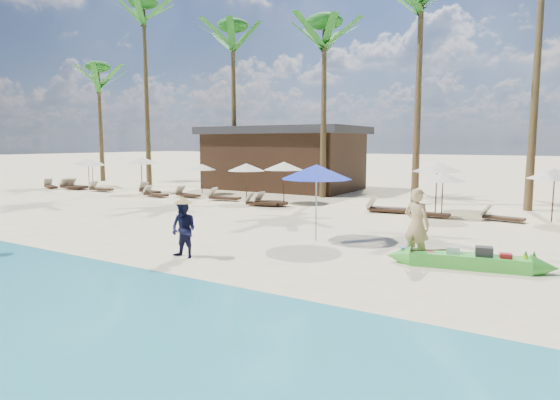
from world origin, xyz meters
The scene contains 35 objects.
ground centered at (0.00, 0.00, 0.00)m, with size 240.00×240.00×0.00m, color #F8EAB7.
wet_sand_strip centered at (0.00, -5.00, 0.00)m, with size 240.00×4.50×0.01m, color tan.
green_canoe centered at (6.79, 1.90, 0.20)m, with size 4.62×1.19×0.59m.
tourist centered at (5.42, 1.95, 1.00)m, with size 0.73×0.48×2.01m, color tan.
vendor_green centered at (-0.27, -1.04, 0.81)m, with size 0.78×0.61×1.61m, color #141437.
blue_umbrella centered at (1.87, 2.96, 2.28)m, with size 2.34×2.34×2.52m.
resort_parasol_0 centered at (-21.29, 11.63, 1.88)m, with size 2.02×2.02×2.08m.
lounger_0_left centered at (-22.23, 9.14, 0.20)m, with size 1.81×1.08×0.59m.
lounger_0_right centered at (-20.47, 10.06, 0.21)m, with size 1.88×0.59×0.64m.
resort_parasol_1 centered at (-19.73, 10.79, 1.81)m, with size 1.94×1.94×2.00m.
lounger_1_left centered at (-20.42, 9.51, 0.22)m, with size 1.98×0.69×0.66m.
lounger_1_right centered at (-17.51, 9.62, 0.20)m, with size 1.79×0.64×0.60m.
resort_parasol_2 centered at (-14.44, 10.46, 2.10)m, with size 2.26×2.26×2.33m.
lounger_2_left centered at (-13.67, 10.30, 0.21)m, with size 1.89×0.96×0.62m.
resort_parasol_3 centered at (-10.60, 11.86, 1.71)m, with size 1.84×1.84×1.89m.
lounger_3_left centered at (-12.01, 9.18, 0.19)m, with size 1.70×0.54×0.58m.
lounger_3_right centered at (-10.24, 10.04, 0.20)m, with size 1.79×0.75×0.59m.
resort_parasol_4 centered at (-5.93, 10.06, 1.90)m, with size 2.05×2.05×2.11m.
lounger_4_left centered at (-7.43, 9.90, 0.21)m, with size 1.93×0.88×0.63m.
lounger_4_right centered at (-4.09, 9.49, 0.20)m, with size 1.81×0.63×0.61m.
resort_parasol_5 centered at (-3.87, 10.58, 2.00)m, with size 2.15×2.15×2.22m.
lounger_5_left centered at (-4.35, 9.03, 0.20)m, with size 1.83×0.92×0.60m.
resort_parasol_6 centered at (3.80, 11.47, 2.12)m, with size 2.28×2.28×2.35m.
lounger_6_left centered at (1.75, 10.33, 0.22)m, with size 1.99×0.93×0.65m.
lounger_6_right centered at (1.82, 10.13, 0.19)m, with size 1.74×0.75×0.57m.
resort_parasol_7 centered at (4.42, 9.88, 1.78)m, with size 1.92×1.92×1.97m.
lounger_7_left centered at (3.81, 9.78, 0.20)m, with size 1.77×0.58×0.60m.
lounger_7_right centered at (6.68, 10.34, 0.19)m, with size 1.72×0.77×0.56m.
resort_parasol_8 centered at (8.50, 11.17, 1.97)m, with size 2.12×2.12×2.19m.
palm_0 centered at (-24.62, 15.48, 8.11)m, with size 2.08×2.08×9.90m.
palm_1 centered at (-17.59, 14.06, 10.82)m, with size 2.08×2.08×13.60m.
palm_2 centered at (-10.45, 15.08, 9.18)m, with size 2.08×2.08×11.33m.
palm_3 centered at (-3.36, 14.27, 8.58)m, with size 2.08×2.08×10.52m.
palm_4 centered at (2.15, 14.01, 9.45)m, with size 2.08×2.08×11.70m.
pavilion_west centered at (-8.00, 17.50, 2.19)m, with size 10.80×6.60×4.30m.
Camera 1 is at (8.69, -10.70, 3.23)m, focal length 30.00 mm.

